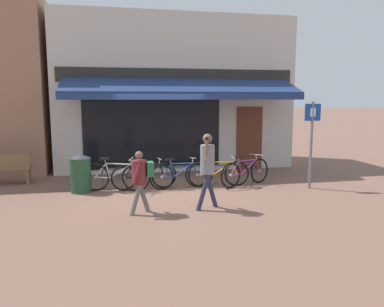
% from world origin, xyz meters
% --- Properties ---
extents(ground_plane, '(160.00, 160.00, 0.00)m').
position_xyz_m(ground_plane, '(0.00, 0.00, 0.00)').
color(ground_plane, brown).
extents(shop_front, '(7.92, 4.45, 5.08)m').
position_xyz_m(shop_front, '(0.79, 4.06, 2.54)').
color(shop_front, beige).
rests_on(shop_front, ground_plane).
extents(bike_rack_rail, '(4.25, 0.04, 0.57)m').
position_xyz_m(bike_rack_rail, '(0.45, 0.47, 0.48)').
color(bike_rack_rail, '#47494F').
rests_on(bike_rack_rail, ground_plane).
extents(bicycle_silver, '(1.75, 0.61, 0.87)m').
position_xyz_m(bicycle_silver, '(-1.28, 0.25, 0.39)').
color(bicycle_silver, black).
rests_on(bicycle_silver, ground_plane).
extents(bicycle_black, '(1.73, 0.52, 0.82)m').
position_xyz_m(bicycle_black, '(-0.55, 0.33, 0.37)').
color(bicycle_black, black).
rests_on(bicycle_black, ground_plane).
extents(bicycle_blue, '(1.66, 0.54, 0.83)m').
position_xyz_m(bicycle_blue, '(0.39, 0.28, 0.36)').
color(bicycle_blue, black).
rests_on(bicycle_blue, ground_plane).
extents(bicycle_orange, '(1.68, 0.52, 0.82)m').
position_xyz_m(bicycle_orange, '(1.46, 0.25, 0.37)').
color(bicycle_orange, black).
rests_on(bicycle_orange, ground_plane).
extents(bicycle_purple, '(1.66, 0.87, 0.84)m').
position_xyz_m(bicycle_purple, '(2.21, 0.23, 0.38)').
color(bicycle_purple, black).
rests_on(bicycle_purple, ground_plane).
extents(pedestrian_adult, '(0.54, 0.53, 1.65)m').
position_xyz_m(pedestrian_adult, '(0.66, -1.70, 1.02)').
color(pedestrian_adult, '#282D47').
rests_on(pedestrian_adult, ground_plane).
extents(pedestrian_child, '(0.52, 0.50, 1.32)m').
position_xyz_m(pedestrian_child, '(-0.76, -1.75, 0.81)').
color(pedestrian_child, slate).
rests_on(pedestrian_child, ground_plane).
extents(litter_bin, '(0.53, 0.53, 0.98)m').
position_xyz_m(litter_bin, '(-2.15, 0.35, 0.49)').
color(litter_bin, '#23472D').
rests_on(litter_bin, ground_plane).
extents(parking_sign, '(0.44, 0.07, 2.30)m').
position_xyz_m(parking_sign, '(3.78, -0.43, 1.41)').
color(parking_sign, slate).
rests_on(parking_sign, ground_plane).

